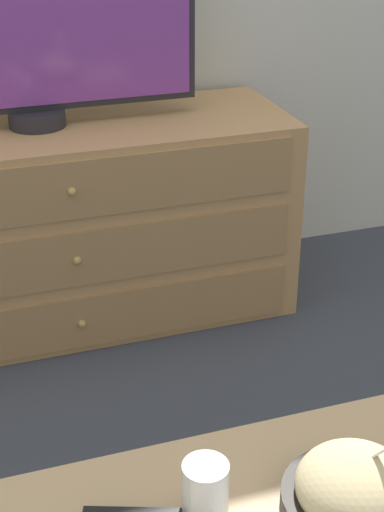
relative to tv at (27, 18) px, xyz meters
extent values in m
plane|color=#383D47|center=(0.08, 0.24, -0.93)|extent=(12.00, 12.00, 0.00)
cube|color=tan|center=(0.04, -0.03, -0.62)|extent=(1.40, 0.47, 0.63)
cube|color=#A1794C|center=(0.04, -0.26, -0.83)|extent=(1.28, 0.01, 0.17)
sphere|color=tan|center=(0.04, -0.27, -0.83)|extent=(0.02, 0.02, 0.02)
cube|color=#A1794C|center=(0.04, -0.26, -0.62)|extent=(1.28, 0.01, 0.17)
sphere|color=tan|center=(0.04, -0.27, -0.62)|extent=(0.02, 0.02, 0.02)
cube|color=#A1794C|center=(0.04, -0.26, -0.41)|extent=(1.28, 0.01, 0.17)
sphere|color=tan|center=(0.04, -0.27, -0.41)|extent=(0.02, 0.02, 0.02)
cylinder|color=#232328|center=(0.00, 0.00, -0.28)|extent=(0.16, 0.16, 0.05)
cube|color=#232328|center=(0.00, 0.00, 0.01)|extent=(0.95, 0.04, 0.54)
cube|color=#7A3893|center=(0.00, -0.02, 0.01)|extent=(0.91, 0.01, 0.50)
cylinder|color=black|center=(0.27, -1.42, -0.51)|extent=(0.23, 0.23, 0.04)
ellipsoid|color=beige|center=(0.27, -1.42, -0.48)|extent=(0.19, 0.19, 0.11)
cube|color=white|center=(0.30, -1.42, -0.43)|extent=(0.03, 0.11, 0.14)
cylinder|color=beige|center=(0.05, -1.34, -0.50)|extent=(0.07, 0.07, 0.06)
cylinder|color=white|center=(0.05, -1.34, -0.49)|extent=(0.08, 0.08, 0.09)
camera|label=1|loc=(-0.26, -2.21, 0.40)|focal=55.00mm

